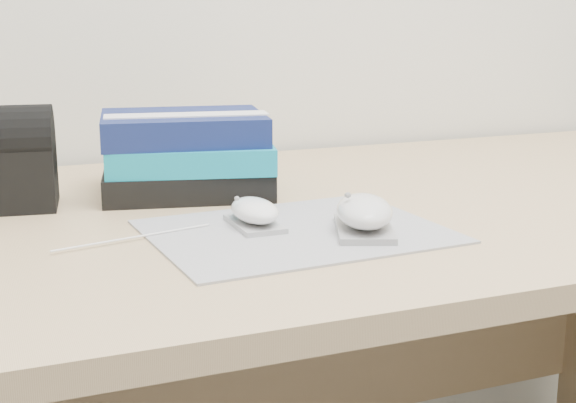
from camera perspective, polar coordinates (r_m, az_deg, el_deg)
name	(u,v)px	position (r m, az deg, el deg)	size (l,w,h in m)	color
desk	(312,342)	(1.24, 1.71, -9.95)	(1.60, 0.80, 0.73)	tan
mousepad	(296,231)	(0.95, 0.57, -2.14)	(0.34, 0.26, 0.00)	gray
mouse_rear	(255,213)	(0.96, -2.39, -0.80)	(0.05, 0.09, 0.04)	#A2A2A5
mouse_front	(364,214)	(0.94, 5.45, -0.90)	(0.10, 0.13, 0.05)	gray
usb_cable	(134,237)	(0.93, -10.88, -2.52)	(0.00, 0.00, 0.19)	white
book_stack	(187,154)	(1.15, -7.21, 3.38)	(0.27, 0.23, 0.12)	black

